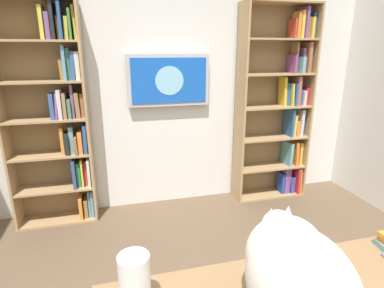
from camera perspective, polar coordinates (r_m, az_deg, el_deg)
The scene contains 7 objects.
wall_back at distance 3.35m, azimuth -4.75°, elevation 11.13°, with size 4.52×0.06×2.70m, color silver.
bookshelf_left at distance 3.68m, azimuth 16.08°, elevation 6.59°, with size 0.83×0.28×2.16m.
bookshelf_right at distance 3.21m, azimuth -23.61°, elevation 4.69°, with size 0.76×0.28×2.12m.
wall_mounted_tv at distance 3.27m, azimuth -4.28°, elevation 11.58°, with size 0.85×0.07×0.53m.
cat at distance 1.17m, azimuth 18.41°, elevation -21.80°, with size 0.33×0.56×0.38m.
paper_towel_roll at distance 1.20m, azimuth -10.42°, elevation -24.40°, with size 0.11×0.11×0.25m, color white.
coffee_mug at distance 1.54m, azimuth 19.59°, elevation -18.32°, with size 0.08×0.08×0.10m, color #335999.
Camera 1 is at (0.57, 1.06, 1.68)m, focal length 29.00 mm.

